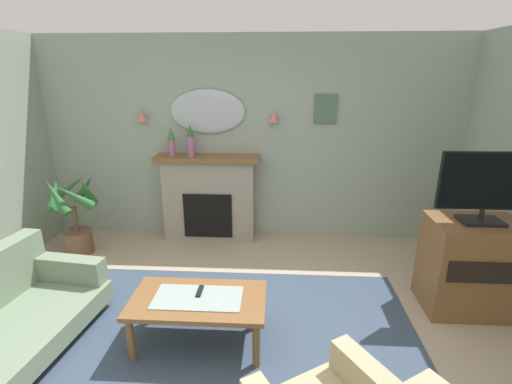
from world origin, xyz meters
name	(u,v)px	position (x,y,z in m)	size (l,w,h in m)	color
floor	(229,372)	(0.00, 0.00, -0.05)	(6.47, 6.02, 0.10)	tan
wall_back	(251,141)	(0.00, 2.56, 1.33)	(6.47, 0.10, 2.65)	#93A393
patterned_rug	(232,348)	(0.00, 0.20, 0.01)	(3.20, 2.40, 0.01)	#38475B
fireplace	(209,199)	(-0.55, 2.34, 0.57)	(1.36, 0.36, 1.16)	gray
mantel_vase_right	(171,140)	(-1.00, 2.31, 1.36)	(0.10, 0.10, 0.37)	#9E6084
mantel_vase_centre	(191,141)	(-0.75, 2.31, 1.36)	(0.10, 0.10, 0.41)	#9E6084
wall_mirror	(208,112)	(-0.55, 2.48, 1.71)	(0.96, 0.06, 0.56)	#B2BCC6
wall_sconce_left	(142,115)	(-1.40, 2.43, 1.66)	(0.14, 0.14, 0.14)	#D17066
wall_sconce_right	(274,116)	(0.30, 2.43, 1.66)	(0.14, 0.14, 0.14)	#D17066
framed_picture	(325,109)	(0.95, 2.49, 1.75)	(0.28, 0.03, 0.36)	#4C6B56
coffee_table	(198,304)	(-0.27, 0.25, 0.38)	(1.10, 0.60, 0.45)	brown
tv_remote	(200,291)	(-0.27, 0.33, 0.45)	(0.04, 0.16, 0.02)	black
tv_cabinet	(470,266)	(2.19, 0.91, 0.45)	(0.80, 0.57, 0.90)	brown
tv_flatscreen	(487,186)	(2.19, 0.89, 1.25)	(0.84, 0.24, 0.65)	black
potted_plant_corner_palm	(74,214)	(-2.14, 1.81, 0.53)	(0.67, 0.68, 1.04)	brown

